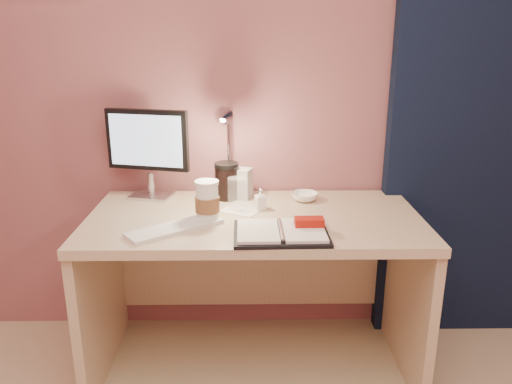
{
  "coord_description": "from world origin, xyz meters",
  "views": [
    {
      "loc": [
        -0.02,
        -0.59,
        1.46
      ],
      "look_at": [
        0.01,
        1.33,
        0.85
      ],
      "focal_mm": 35.0,
      "sensor_mm": 36.0,
      "label": 1
    }
  ],
  "objects_px": {
    "coffee_cup": "(207,201)",
    "clear_cup": "(237,193)",
    "bowl": "(305,197)",
    "desk_lamp": "(230,143)",
    "dark_jar": "(227,183)",
    "planner": "(283,231)",
    "lotion_bottle": "(260,199)",
    "monitor": "(149,146)",
    "product_box": "(241,183)",
    "desk": "(254,257)",
    "keyboard": "(175,228)"
  },
  "relations": [
    {
      "from": "planner",
      "to": "desk_lamp",
      "type": "relative_size",
      "value": 0.83
    },
    {
      "from": "coffee_cup",
      "to": "lotion_bottle",
      "type": "bearing_deg",
      "value": 26.01
    },
    {
      "from": "clear_cup",
      "to": "bowl",
      "type": "relative_size",
      "value": 1.14
    },
    {
      "from": "monitor",
      "to": "dark_jar",
      "type": "height_order",
      "value": "monitor"
    },
    {
      "from": "desk",
      "to": "planner",
      "type": "relative_size",
      "value": 3.88
    },
    {
      "from": "lotion_bottle",
      "to": "desk_lamp",
      "type": "distance_m",
      "value": 0.28
    },
    {
      "from": "monitor",
      "to": "clear_cup",
      "type": "bearing_deg",
      "value": -8.65
    },
    {
      "from": "planner",
      "to": "lotion_bottle",
      "type": "relative_size",
      "value": 3.86
    },
    {
      "from": "clear_cup",
      "to": "lotion_bottle",
      "type": "xyz_separation_m",
      "value": [
        0.1,
        -0.02,
        -0.02
      ]
    },
    {
      "from": "coffee_cup",
      "to": "monitor",
      "type": "bearing_deg",
      "value": 134.59
    },
    {
      "from": "coffee_cup",
      "to": "dark_jar",
      "type": "height_order",
      "value": "coffee_cup"
    },
    {
      "from": "dark_jar",
      "to": "planner",
      "type": "bearing_deg",
      "value": -62.33
    },
    {
      "from": "planner",
      "to": "coffee_cup",
      "type": "relative_size",
      "value": 2.24
    },
    {
      "from": "planner",
      "to": "desk_lamp",
      "type": "bearing_deg",
      "value": 117.17
    },
    {
      "from": "dark_jar",
      "to": "desk_lamp",
      "type": "bearing_deg",
      "value": -67.01
    },
    {
      "from": "lotion_bottle",
      "to": "desk_lamp",
      "type": "bearing_deg",
      "value": 140.54
    },
    {
      "from": "coffee_cup",
      "to": "clear_cup",
      "type": "xyz_separation_m",
      "value": [
        0.12,
        0.12,
        -0.01
      ]
    },
    {
      "from": "desk_lamp",
      "to": "planner",
      "type": "bearing_deg",
      "value": -56.9
    },
    {
      "from": "planner",
      "to": "clear_cup",
      "type": "distance_m",
      "value": 0.36
    },
    {
      "from": "bowl",
      "to": "desk_lamp",
      "type": "distance_m",
      "value": 0.42
    },
    {
      "from": "keyboard",
      "to": "planner",
      "type": "height_order",
      "value": "planner"
    },
    {
      "from": "clear_cup",
      "to": "desk_lamp",
      "type": "height_order",
      "value": "desk_lamp"
    },
    {
      "from": "desk",
      "to": "dark_jar",
      "type": "relative_size",
      "value": 9.21
    },
    {
      "from": "desk",
      "to": "monitor",
      "type": "height_order",
      "value": "monitor"
    },
    {
      "from": "monitor",
      "to": "desk_lamp",
      "type": "xyz_separation_m",
      "value": [
        0.37,
        -0.07,
        0.03
      ]
    },
    {
      "from": "bowl",
      "to": "desk_lamp",
      "type": "relative_size",
      "value": 0.28
    },
    {
      "from": "desk",
      "to": "monitor",
      "type": "bearing_deg",
      "value": 158.98
    },
    {
      "from": "clear_cup",
      "to": "dark_jar",
      "type": "bearing_deg",
      "value": 109.75
    },
    {
      "from": "desk",
      "to": "planner",
      "type": "bearing_deg",
      "value": -69.31
    },
    {
      "from": "monitor",
      "to": "product_box",
      "type": "height_order",
      "value": "monitor"
    },
    {
      "from": "coffee_cup",
      "to": "lotion_bottle",
      "type": "xyz_separation_m",
      "value": [
        0.22,
        0.11,
        -0.03
      ]
    },
    {
      "from": "bowl",
      "to": "product_box",
      "type": "relative_size",
      "value": 0.86
    },
    {
      "from": "planner",
      "to": "bowl",
      "type": "distance_m",
      "value": 0.43
    },
    {
      "from": "clear_cup",
      "to": "desk_lamp",
      "type": "xyz_separation_m",
      "value": [
        -0.03,
        0.09,
        0.2
      ]
    },
    {
      "from": "planner",
      "to": "product_box",
      "type": "xyz_separation_m",
      "value": [
        -0.17,
        0.46,
        0.06
      ]
    },
    {
      "from": "dark_jar",
      "to": "product_box",
      "type": "xyz_separation_m",
      "value": [
        0.07,
        0.01,
        -0.01
      ]
    },
    {
      "from": "product_box",
      "to": "clear_cup",
      "type": "bearing_deg",
      "value": -75.16
    },
    {
      "from": "monitor",
      "to": "coffee_cup",
      "type": "relative_size",
      "value": 2.55
    },
    {
      "from": "planner",
      "to": "dark_jar",
      "type": "height_order",
      "value": "dark_jar"
    },
    {
      "from": "desk",
      "to": "product_box",
      "type": "xyz_separation_m",
      "value": [
        -0.06,
        0.17,
        0.3
      ]
    },
    {
      "from": "coffee_cup",
      "to": "desk_lamp",
      "type": "distance_m",
      "value": 0.31
    },
    {
      "from": "coffee_cup",
      "to": "clear_cup",
      "type": "bearing_deg",
      "value": 46.08
    },
    {
      "from": "lotion_bottle",
      "to": "product_box",
      "type": "distance_m",
      "value": 0.19
    },
    {
      "from": "bowl",
      "to": "lotion_bottle",
      "type": "distance_m",
      "value": 0.24
    },
    {
      "from": "keyboard",
      "to": "coffee_cup",
      "type": "distance_m",
      "value": 0.18
    },
    {
      "from": "desk_lamp",
      "to": "desk",
      "type": "bearing_deg",
      "value": -41.88
    },
    {
      "from": "desk_lamp",
      "to": "dark_jar",
      "type": "bearing_deg",
      "value": 117.91
    },
    {
      "from": "clear_cup",
      "to": "lotion_bottle",
      "type": "relative_size",
      "value": 1.47
    },
    {
      "from": "lotion_bottle",
      "to": "desk_lamp",
      "type": "relative_size",
      "value": 0.21
    },
    {
      "from": "clear_cup",
      "to": "dark_jar",
      "type": "relative_size",
      "value": 0.91
    }
  ]
}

